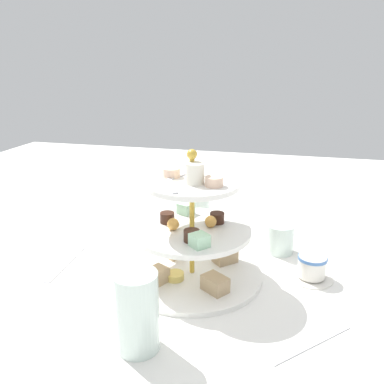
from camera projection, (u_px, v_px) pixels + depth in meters
name	position (u px, v px, depth m)	size (l,w,h in m)	color
ground_plane	(192.00, 276.00, 0.84)	(2.40, 2.40, 0.00)	white
tiered_serving_stand	(192.00, 241.00, 0.81)	(0.29, 0.29, 0.27)	white
water_glass_tall_right	(137.00, 312.00, 0.61)	(0.07, 0.07, 0.13)	silver
water_glass_short_left	(280.00, 238.00, 0.93)	(0.06, 0.06, 0.07)	silver
teacup_with_saucer	(312.00, 268.00, 0.82)	(0.09, 0.09, 0.05)	white
butter_knife_left	(67.00, 263.00, 0.89)	(0.17, 0.01, 0.00)	silver
butter_knife_right	(312.00, 343.00, 0.64)	(0.17, 0.01, 0.00)	silver
water_glass_mid_back	(198.00, 216.00, 1.02)	(0.06, 0.06, 0.10)	silver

